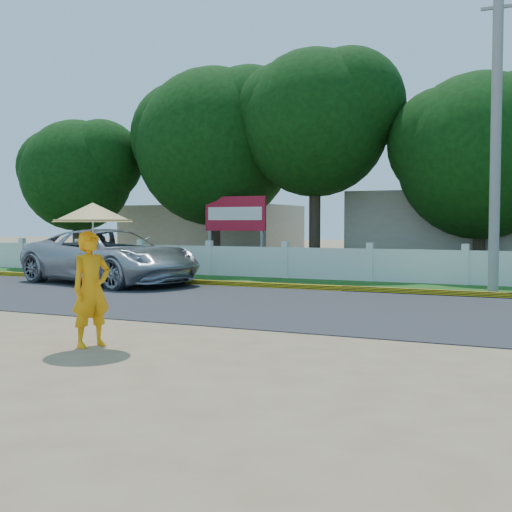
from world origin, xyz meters
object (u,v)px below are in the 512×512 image
Objects in this scene: monk_with_parasol at (92,253)px; billboard at (235,218)px; utility_pole at (496,137)px; vehicle at (110,256)px.

monk_with_parasol is 14.38m from billboard.
utility_pole reaches higher than monk_with_parasol.
utility_pole is 1.35× the size of vehicle.
utility_pole is at bearing 63.39° from monk_with_parasol.
billboard is (-4.18, 13.74, 0.66)m from monk_with_parasol.
billboard reaches higher than monk_with_parasol.
billboard is at bearing 106.94° from monk_with_parasol.
monk_with_parasol is at bearing -116.61° from utility_pole.
billboard is at bearing -6.52° from vehicle.
billboard is (1.96, 5.12, 1.26)m from vehicle.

